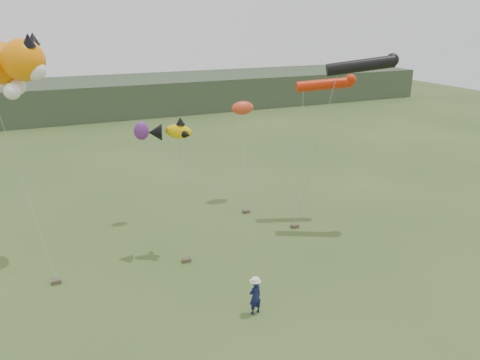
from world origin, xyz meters
The scene contains 7 objects.
ground centered at (0.00, 0.00, 0.00)m, with size 120.00×120.00×0.00m, color #385123.
headland centered at (-3.11, 44.69, 1.92)m, with size 90.00×13.00×4.00m.
festival_attendant centered at (0.48, -0.62, 0.76)m, with size 0.55×0.36×1.52m, color #111641.
sandbag_anchors centered at (-1.52, 5.62, 0.10)m, with size 16.85×5.40×0.20m.
fish_kite centered at (-0.92, 6.00, 6.27)m, with size 2.23×1.46×1.10m.
tube_kites centered at (9.07, 5.85, 8.56)m, with size 4.22×3.98×2.23m.
misc_kites centered at (3.05, 11.13, 5.79)m, with size 7.80×1.73×1.56m.
Camera 1 is at (-6.55, -15.22, 11.42)m, focal length 35.00 mm.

